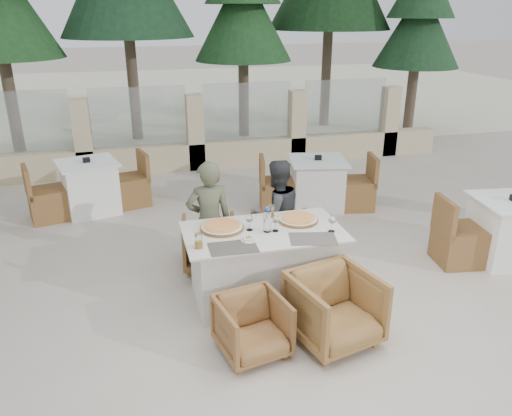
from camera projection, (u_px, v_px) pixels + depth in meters
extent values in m
plane|color=beige|center=(263.00, 298.00, 5.26)|extent=(80.00, 80.00, 0.00)
cube|color=#F9F3CC|center=(159.00, 95.00, 17.84)|extent=(30.00, 16.00, 0.01)
cone|color=#204C23|center=(243.00, 26.00, 11.16)|extent=(2.20, 2.20, 5.00)
cone|color=#1E4323|center=(418.00, 37.00, 11.56)|extent=(1.98, 1.98, 4.50)
cube|color=#4F4B44|center=(233.00, 247.00, 4.64)|extent=(0.46, 0.31, 0.00)
cube|color=#5D5850|center=(313.00, 239.00, 4.82)|extent=(0.51, 0.39, 0.00)
cylinder|color=#E14C1E|center=(222.00, 227.00, 5.03)|extent=(0.53, 0.53, 0.06)
cylinder|color=#DF571E|center=(298.00, 219.00, 5.22)|extent=(0.52, 0.52, 0.05)
cylinder|color=#9FB7D1|center=(267.00, 219.00, 4.94)|extent=(0.10, 0.10, 0.26)
cylinder|color=gold|center=(199.00, 241.00, 4.62)|extent=(0.09, 0.09, 0.14)
cylinder|color=orange|center=(271.00, 211.00, 5.31)|extent=(0.08, 0.08, 0.13)
imported|color=olive|center=(209.00, 243.00, 5.85)|extent=(0.70, 0.71, 0.58)
imported|color=brown|center=(282.00, 242.00, 5.81)|extent=(0.78, 0.80, 0.63)
imported|color=olive|center=(253.00, 327.00, 4.34)|extent=(0.67, 0.68, 0.53)
imported|color=olive|center=(335.00, 309.00, 4.48)|extent=(0.86, 0.87, 0.66)
imported|color=#52563E|center=(209.00, 221.00, 5.44)|extent=(0.51, 0.34, 1.37)
imported|color=#35373A|center=(276.00, 215.00, 5.72)|extent=(0.73, 0.63, 1.30)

